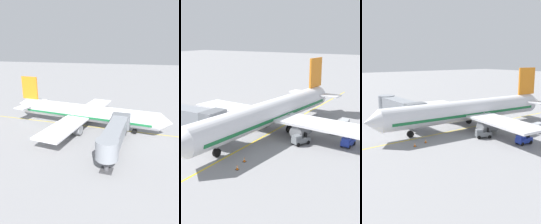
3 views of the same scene
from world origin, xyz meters
TOP-DOWN VIEW (x-y plane):
  - ground_plane at (0.00, 0.00)m, footprint 400.00×400.00m
  - gate_lead_in_line at (0.00, 0.00)m, footprint 0.24×80.00m
  - parked_airliner at (0.08, -0.94)m, footprint 30.34×37.35m
  - jet_bridge at (10.16, 7.92)m, footprint 15.03×3.50m
  - baggage_tug_lead at (-6.07, 1.32)m, footprint 2.21×2.77m
  - baggage_tug_trailing at (-11.97, -1.30)m, footprint 1.49×2.60m
  - baggage_cart_front at (-8.73, -5.66)m, footprint 1.53×2.96m
  - baggage_cart_second_in_train at (-9.32, -8.56)m, footprint 1.53×2.96m
  - ground_crew_wing_walker at (-4.43, -2.67)m, footprint 0.26×0.73m
  - safety_cone_nose_left at (-3.31, 12.12)m, footprint 0.36×0.36m
  - safety_cone_nose_right at (-2.77, 9.99)m, footprint 0.36×0.36m

SIDE VIEW (x-z plane):
  - ground_plane at x=0.00m, z-range 0.00..0.00m
  - gate_lead_in_line at x=0.00m, z-range 0.00..0.01m
  - safety_cone_nose_left at x=-3.31m, z-range -0.01..0.58m
  - safety_cone_nose_right at x=-2.77m, z-range -0.01..0.58m
  - baggage_tug_lead at x=-6.07m, z-range -0.10..1.52m
  - baggage_tug_trailing at x=-11.97m, z-range -0.10..1.52m
  - baggage_cart_front at x=-8.73m, z-range 0.16..1.74m
  - baggage_cart_second_in_train at x=-9.32m, z-range 0.16..1.74m
  - ground_crew_wing_walker at x=-4.43m, z-range 0.11..1.80m
  - parked_airliner at x=0.08m, z-range -2.13..8.50m
  - jet_bridge at x=10.16m, z-range 0.97..5.95m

